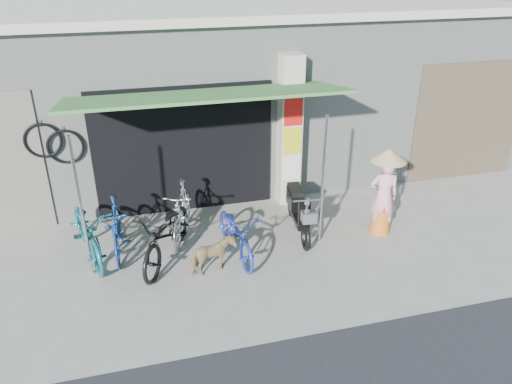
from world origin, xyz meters
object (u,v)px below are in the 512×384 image
object	(u,v)px
bike_navy	(236,233)
bike_black	(167,234)
street_dog	(213,256)
moped	(298,210)
bike_teal	(88,231)
nun	(384,192)
bike_blue	(116,228)
bike_silver	(182,211)

from	to	relation	value
bike_navy	bike_black	bearing A→B (deg)	165.88
street_dog	moped	world-z (taller)	moped
bike_black	bike_navy	bearing A→B (deg)	19.09
bike_teal	moped	distance (m)	3.68
bike_teal	nun	world-z (taller)	nun
bike_blue	moped	world-z (taller)	moped
bike_teal	bike_silver	distance (m)	1.62
bike_teal	bike_navy	size ratio (longest dim) A/B	1.16
bike_blue	bike_silver	world-z (taller)	bike_silver
bike_teal	street_dog	distance (m)	2.18
bike_navy	nun	distance (m)	2.76
bike_blue	bike_navy	world-z (taller)	bike_blue
nun	street_dog	bearing A→B (deg)	21.68
nun	bike_black	bearing A→B (deg)	12.03
bike_black	street_dog	distance (m)	0.88
bike_black	moped	distance (m)	2.43
bike_teal	bike_navy	xyz separation A→B (m)	(2.40, -0.59, -0.07)
bike_blue	nun	bearing A→B (deg)	-5.27
bike_black	street_dog	size ratio (longest dim) A/B	2.57
bike_black	street_dog	bearing A→B (deg)	-13.94
moped	nun	world-z (taller)	nun
bike_blue	moped	distance (m)	3.21
bike_navy	street_dog	size ratio (longest dim) A/B	2.19
bike_navy	nun	xyz separation A→B (m)	(2.73, 0.09, 0.39)
bike_silver	street_dog	size ratio (longest dim) A/B	2.25
nun	bike_blue	bearing A→B (deg)	6.59
bike_silver	moped	xyz separation A→B (m)	(2.07, -0.36, -0.07)
bike_black	nun	size ratio (longest dim) A/B	1.17
street_dog	moped	distance (m)	1.97
bike_teal	moped	world-z (taller)	bike_teal
bike_teal	bike_blue	bearing A→B (deg)	-13.68
bike_black	nun	world-z (taller)	nun
bike_blue	bike_silver	distance (m)	1.17
street_dog	bike_teal	bearing A→B (deg)	44.87
bike_black	moped	bearing A→B (deg)	34.81
bike_teal	bike_blue	world-z (taller)	bike_teal
bike_navy	moped	xyz separation A→B (m)	(1.27, 0.50, 0.01)
street_dog	nun	size ratio (longest dim) A/B	0.46
bike_black	moped	size ratio (longest dim) A/B	1.13
bike_navy	moped	world-z (taller)	moped
bike_navy	street_dog	world-z (taller)	bike_navy
bike_teal	moped	xyz separation A→B (m)	(3.67, -0.10, -0.06)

